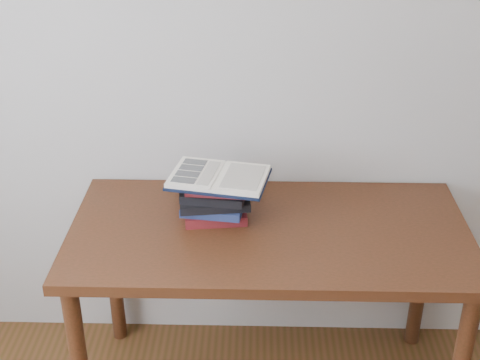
{
  "coord_description": "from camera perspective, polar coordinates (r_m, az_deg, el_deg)",
  "views": [
    {
      "loc": [
        0.07,
        -0.62,
        2.02
      ],
      "look_at": [
        0.02,
        1.36,
        0.96
      ],
      "focal_mm": 50.0,
      "sensor_mm": 36.0,
      "label": 1
    }
  ],
  "objects": [
    {
      "name": "book_stack",
      "position": [
        2.39,
        -2.14,
        -1.64
      ],
      "size": [
        0.27,
        0.21,
        0.15
      ],
      "color": "maroon",
      "rests_on": "desk"
    },
    {
      "name": "open_book",
      "position": [
        2.34,
        -1.8,
        0.24
      ],
      "size": [
        0.38,
        0.29,
        0.03
      ],
      "rotation": [
        0.0,
        0.0,
        -0.19
      ],
      "color": "black",
      "rests_on": "book_stack"
    },
    {
      "name": "room_shell",
      "position": [
        0.76,
        -10.34,
        -3.45
      ],
      "size": [
        3.54,
        3.54,
        2.62
      ],
      "color": "#B9B5AF",
      "rests_on": "ground"
    },
    {
      "name": "desk",
      "position": [
        2.42,
        2.48,
        -6.09
      ],
      "size": [
        1.41,
        0.71,
        0.76
      ],
      "color": "#4C2313",
      "rests_on": "ground"
    }
  ]
}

